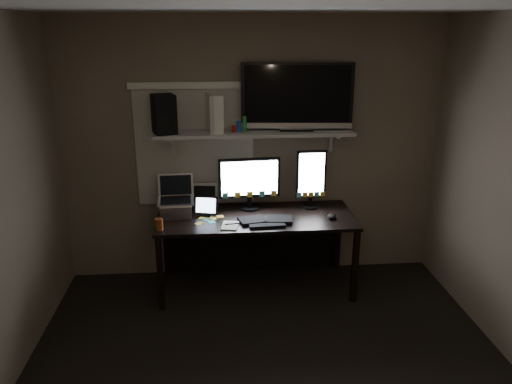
{
  "coord_description": "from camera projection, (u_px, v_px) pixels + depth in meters",
  "views": [
    {
      "loc": [
        -0.35,
        -2.83,
        2.39
      ],
      "look_at": [
        -0.01,
        1.25,
        1.02
      ],
      "focal_mm": 35.0,
      "sensor_mm": 36.0,
      "label": 1
    }
  ],
  "objects": [
    {
      "name": "bottles",
      "position": [
        239.0,
        124.0,
        4.47
      ],
      "size": [
        0.23,
        0.08,
        0.14
      ],
      "primitive_type": null,
      "rotation": [
        0.0,
        0.0,
        0.15
      ],
      "color": "#A50F0C",
      "rests_on": "wall_shelf"
    },
    {
      "name": "laptop",
      "position": [
        175.0,
        197.0,
        4.53
      ],
      "size": [
        0.34,
        0.28,
        0.36
      ],
      "primitive_type": "cube",
      "rotation": [
        0.0,
        0.0,
        0.05
      ],
      "color": "silver",
      "rests_on": "desk"
    },
    {
      "name": "ceiling",
      "position": [
        278.0,
        4.0,
        2.67
      ],
      "size": [
        3.6,
        3.6,
        0.0
      ],
      "primitive_type": "plane",
      "rotation": [
        3.14,
        0.0,
        0.0
      ],
      "color": "silver",
      "rests_on": "back_wall"
    },
    {
      "name": "monitor_portrait",
      "position": [
        311.0,
        179.0,
        4.71
      ],
      "size": [
        0.29,
        0.07,
        0.57
      ],
      "primitive_type": "cube",
      "rotation": [
        0.0,
        0.0,
        0.05
      ],
      "color": "black",
      "rests_on": "desk"
    },
    {
      "name": "sticky_notes",
      "position": [
        215.0,
        219.0,
        4.49
      ],
      "size": [
        0.32,
        0.26,
        0.0
      ],
      "primitive_type": null,
      "rotation": [
        0.0,
        0.0,
        0.2
      ],
      "color": "yellow",
      "rests_on": "desk"
    },
    {
      "name": "window_blinds",
      "position": [
        195.0,
        148.0,
        4.7
      ],
      "size": [
        1.1,
        0.02,
        1.1
      ],
      "primitive_type": "cube",
      "color": "beige",
      "rests_on": "back_wall"
    },
    {
      "name": "notepad",
      "position": [
        230.0,
        226.0,
        4.34
      ],
      "size": [
        0.17,
        0.22,
        0.01
      ],
      "primitive_type": "cube",
      "rotation": [
        0.0,
        0.0,
        -0.17
      ],
      "color": "silver",
      "rests_on": "desk"
    },
    {
      "name": "speaker",
      "position": [
        164.0,
        114.0,
        4.39
      ],
      "size": [
        0.25,
        0.27,
        0.34
      ],
      "primitive_type": "cube",
      "rotation": [
        0.0,
        0.0,
        0.31
      ],
      "color": "black",
      "rests_on": "wall_shelf"
    },
    {
      "name": "game_console",
      "position": [
        215.0,
        113.0,
        4.47
      ],
      "size": [
        0.16,
        0.3,
        0.34
      ],
      "primitive_type": "cube",
      "rotation": [
        0.0,
        0.0,
        0.28
      ],
      "color": "silver",
      "rests_on": "wall_shelf"
    },
    {
      "name": "tv",
      "position": [
        297.0,
        97.0,
        4.49
      ],
      "size": [
        1.02,
        0.26,
        0.6
      ],
      "primitive_type": "cube",
      "rotation": [
        0.0,
        0.0,
        -0.08
      ],
      "color": "black",
      "rests_on": "wall_shelf"
    },
    {
      "name": "mouse",
      "position": [
        332.0,
        216.0,
        4.52
      ],
      "size": [
        0.1,
        0.13,
        0.04
      ],
      "primitive_type": "ellipsoid",
      "rotation": [
        0.0,
        0.0,
        -0.2
      ],
      "color": "black",
      "rests_on": "desk"
    },
    {
      "name": "keyboard",
      "position": [
        266.0,
        220.0,
        4.44
      ],
      "size": [
        0.49,
        0.22,
        0.03
      ],
      "primitive_type": "cube",
      "rotation": [
        0.0,
        0.0,
        0.06
      ],
      "color": "black",
      "rests_on": "desk"
    },
    {
      "name": "file_sorter",
      "position": [
        205.0,
        196.0,
        4.73
      ],
      "size": [
        0.21,
        0.12,
        0.25
      ],
      "primitive_type": "cube",
      "rotation": [
        0.0,
        0.0,
        -0.14
      ],
      "color": "black",
      "rests_on": "desk"
    },
    {
      "name": "back_wall",
      "position": [
        253.0,
        151.0,
        4.77
      ],
      "size": [
        3.6,
        0.0,
        3.6
      ],
      "primitive_type": "plane",
      "rotation": [
        1.57,
        0.0,
        0.0
      ],
      "color": "#685E4A",
      "rests_on": "floor"
    },
    {
      "name": "cup",
      "position": [
        159.0,
        224.0,
        4.26
      ],
      "size": [
        0.08,
        0.08,
        0.1
      ],
      "primitive_type": "cylinder",
      "rotation": [
        0.0,
        0.0,
        -0.23
      ],
      "color": "brown",
      "rests_on": "desk"
    },
    {
      "name": "desk",
      "position": [
        255.0,
        229.0,
        4.75
      ],
      "size": [
        1.8,
        0.75,
        0.73
      ],
      "color": "black",
      "rests_on": "floor"
    },
    {
      "name": "wall_shelf",
      "position": [
        254.0,
        133.0,
        4.53
      ],
      "size": [
        1.8,
        0.35,
        0.03
      ],
      "primitive_type": "cube",
      "color": "#AFAFAA",
      "rests_on": "back_wall"
    },
    {
      "name": "monitor_landscape",
      "position": [
        249.0,
        183.0,
        4.68
      ],
      "size": [
        0.58,
        0.11,
        0.51
      ],
      "primitive_type": "cube",
      "rotation": [
        0.0,
        0.0,
        0.08
      ],
      "color": "black",
      "rests_on": "desk"
    },
    {
      "name": "tablet",
      "position": [
        206.0,
        206.0,
        4.55
      ],
      "size": [
        0.23,
        0.14,
        0.19
      ],
      "primitive_type": "cube",
      "rotation": [
        0.0,
        0.0,
        -0.23
      ],
      "color": "black",
      "rests_on": "desk"
    }
  ]
}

